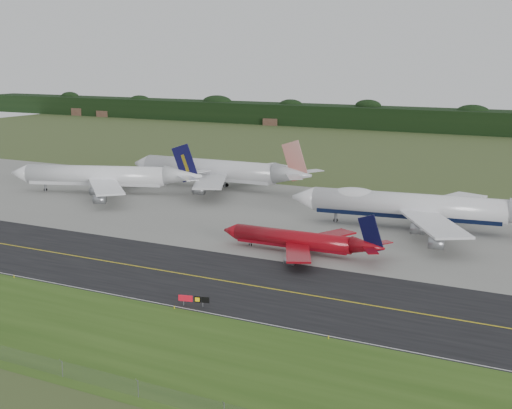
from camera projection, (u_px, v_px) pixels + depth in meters
The scene contains 16 objects.
ground at pixel (215, 272), 135.82m from camera, with size 600.00×600.00×0.00m, color #3B4D24.
grass_verge at pixel (93, 334), 105.49m from camera, with size 400.00×30.00×0.01m, color #2F5117.
taxiway at pixel (204, 277), 132.35m from camera, with size 400.00×32.00×0.02m, color black.
apron at pixel (319, 219), 180.01m from camera, with size 400.00×78.00×0.01m, color gray.
taxiway_centreline at pixel (204, 277), 132.35m from camera, with size 400.00×0.40×0.00m, color gold.
taxiway_edge_line at pixel (155, 302), 118.92m from camera, with size 400.00×0.25×0.00m, color silver.
perimeter_fence at pixel (28, 360), 94.00m from camera, with size 320.00×0.10×320.00m.
horizon_treeline at pixel (484, 123), 371.91m from camera, with size 700.00×25.00×12.00m.
jet_ba_747 at pixel (417, 206), 168.23m from camera, with size 63.59×52.28×15.98m.
jet_red_737 at pixel (301, 240), 148.22m from camera, with size 36.26×29.68×9.82m.
jet_navy_gold at pixel (106, 176), 212.47m from camera, with size 57.44×48.59×15.28m.
jet_star_tail at pixel (219, 171), 219.65m from camera, with size 62.14×52.15×16.43m.
taxiway_sign at pixel (194, 299), 116.92m from camera, with size 5.20×1.46×1.77m.
edge_marker_left at pixel (14, 276), 132.17m from camera, with size 0.16×0.16×0.50m, color yellow.
edge_marker_center at pixel (174, 307), 115.91m from camera, with size 0.16×0.16×0.50m, color yellow.
edge_marker_right at pixel (328, 337), 103.65m from camera, with size 0.16×0.16×0.50m, color yellow.
Camera 1 is at (67.49, -111.69, 40.54)m, focal length 50.00 mm.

